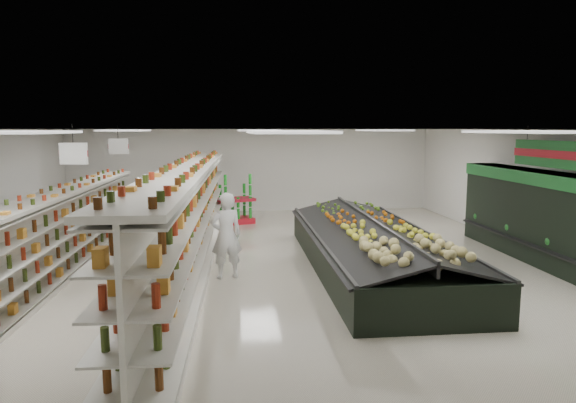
{
  "coord_description": "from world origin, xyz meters",
  "views": [
    {
      "loc": [
        -0.94,
        -12.0,
        3.21
      ],
      "look_at": [
        0.58,
        0.99,
        1.35
      ],
      "focal_mm": 32.0,
      "sensor_mm": 36.0,
      "label": 1
    }
  ],
  "objects": [
    {
      "name": "floor",
      "position": [
        0.0,
        0.0,
        0.0
      ],
      "size": [
        16.0,
        16.0,
        0.0
      ],
      "primitive_type": "plane",
      "color": "beige",
      "rests_on": "ground"
    },
    {
      "name": "ceiling",
      "position": [
        0.0,
        0.0,
        3.2
      ],
      "size": [
        14.0,
        16.0,
        0.02
      ],
      "primitive_type": "cube",
      "color": "white",
      "rests_on": "wall_back"
    },
    {
      "name": "wall_back",
      "position": [
        0.0,
        8.0,
        1.6
      ],
      "size": [
        14.0,
        0.02,
        3.2
      ],
      "primitive_type": "cube",
      "color": "white",
      "rests_on": "floor"
    },
    {
      "name": "wall_front",
      "position": [
        0.0,
        -8.0,
        1.6
      ],
      "size": [
        14.0,
        0.02,
        3.2
      ],
      "primitive_type": "cube",
      "color": "white",
      "rests_on": "floor"
    },
    {
      "name": "wall_right",
      "position": [
        7.0,
        0.0,
        1.6
      ],
      "size": [
        0.02,
        16.0,
        3.2
      ],
      "primitive_type": "cube",
      "color": "white",
      "rests_on": "floor"
    },
    {
      "name": "produce_wall_case",
      "position": [
        6.53,
        -1.5,
        1.24
      ],
      "size": [
        0.93,
        8.0,
        2.2
      ],
      "color": "black",
      "rests_on": "floor"
    },
    {
      "name": "aisle_sign_near",
      "position": [
        -3.8,
        -2.0,
        2.75
      ],
      "size": [
        0.52,
        0.06,
        0.75
      ],
      "color": "white",
      "rests_on": "ceiling"
    },
    {
      "name": "aisle_sign_far",
      "position": [
        -3.8,
        2.0,
        2.75
      ],
      "size": [
        0.52,
        0.06,
        0.75
      ],
      "color": "white",
      "rests_on": "ceiling"
    },
    {
      "name": "hortifruti_banner",
      "position": [
        6.25,
        -1.5,
        2.65
      ],
      "size": [
        0.12,
        3.2,
        0.95
      ],
      "color": "#1D702B",
      "rests_on": "ceiling"
    },
    {
      "name": "gondola_left",
      "position": [
        -4.65,
        -0.07,
        0.84
      ],
      "size": [
        1.09,
        10.62,
        1.84
      ],
      "rotation": [
        0.0,
        0.0,
        -0.03
      ],
      "color": "white",
      "rests_on": "floor"
    },
    {
      "name": "gondola_center",
      "position": [
        -1.86,
        0.0,
        1.07
      ],
      "size": [
        1.45,
        13.52,
        2.34
      ],
      "rotation": [
        0.0,
        0.0,
        -0.03
      ],
      "color": "white",
      "rests_on": "floor"
    },
    {
      "name": "produce_island",
      "position": [
        2.33,
        -0.74,
        0.53
      ],
      "size": [
        2.94,
        7.88,
        1.17
      ],
      "rotation": [
        0.0,
        0.0,
        -0.01
      ],
      "color": "black",
      "rests_on": "floor"
    },
    {
      "name": "soda_endcap",
      "position": [
        -0.71,
        5.4,
        0.75
      ],
      "size": [
        1.41,
        1.17,
        1.55
      ],
      "rotation": [
        0.0,
        0.0,
        0.33
      ],
      "color": "red",
      "rests_on": "floor"
    },
    {
      "name": "shopper_main",
      "position": [
        -1.0,
        -1.13,
        0.93
      ],
      "size": [
        0.77,
        0.6,
        1.87
      ],
      "primitive_type": "imported",
      "rotation": [
        0.0,
        0.0,
        3.39
      ],
      "color": "silver",
      "rests_on": "floor"
    },
    {
      "name": "shopper_background",
      "position": [
        -3.73,
        3.61,
        0.77
      ],
      "size": [
        0.78,
        0.88,
        1.54
      ],
      "primitive_type": "imported",
      "rotation": [
        0.0,
        0.0,
        1.04
      ],
      "color": "tan",
      "rests_on": "floor"
    }
  ]
}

